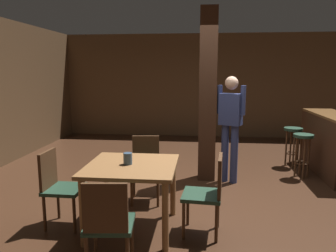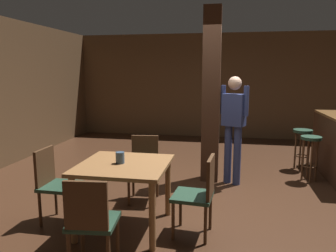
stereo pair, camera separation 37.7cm
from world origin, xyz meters
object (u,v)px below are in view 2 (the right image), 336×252
chair_west (54,181)px  chair_east (200,192)px  bar_stool_near (311,148)px  bar_stool_mid (302,140)px  napkin_cup (120,158)px  standing_person (234,122)px  dining_table (124,174)px  chair_south (91,219)px  chair_north (144,165)px

chair_west → chair_east: 1.73m
bar_stool_near → bar_stool_mid: bearing=89.2°
napkin_cup → bar_stool_near: napkin_cup is taller
standing_person → bar_stool_near: standing_person is taller
dining_table → chair_south: (-0.02, -0.88, -0.14)m
chair_south → napkin_cup: (-0.02, 0.87, 0.33)m
napkin_cup → bar_stool_near: size_ratio=0.17×
chair_south → bar_stool_near: size_ratio=1.19×
standing_person → bar_stool_mid: bearing=39.4°
dining_table → bar_stool_near: bearing=40.7°
chair_west → bar_stool_mid: 4.38m
dining_table → chair_south: chair_south is taller
chair_north → standing_person: 1.60m
chair_south → chair_north: 1.75m
dining_table → standing_person: (1.23, 1.77, 0.35)m
chair_north → dining_table: bearing=-90.1°
dining_table → chair_west: chair_west is taller
chair_east → bar_stool_near: 2.71m
bar_stool_near → bar_stool_mid: (0.01, 0.67, 0.00)m
dining_table → napkin_cup: napkin_cup is taller
chair_east → standing_person: bearing=78.5°
chair_east → napkin_cup: bearing=178.2°
chair_south → bar_stool_mid: bearing=55.7°
dining_table → bar_stool_mid: size_ratio=1.33×
chair_south → napkin_cup: napkin_cup is taller
chair_east → napkin_cup: 0.96m
chair_east → bar_stool_near: bearing=53.2°
dining_table → chair_west: 0.88m
chair_east → standing_person: 1.91m
chair_west → bar_stool_near: bearing=32.6°
chair_south → bar_stool_mid: (2.51, 3.69, 0.05)m
bar_stool_mid → napkin_cup: bearing=-132.0°
dining_table → napkin_cup: 0.19m
bar_stool_near → bar_stool_mid: size_ratio=1.01×
bar_stool_near → chair_west: bearing=-147.4°
napkin_cup → chair_east: bearing=-1.8°
chair_south → chair_west: bearing=134.0°
dining_table → chair_west: bearing=-179.7°
chair_south → bar_stool_mid: size_ratio=1.20×
chair_east → standing_person: (0.37, 1.80, 0.50)m
dining_table → napkin_cup: (-0.04, -0.00, 0.19)m
chair_east → bar_stool_near: chair_east is taller
napkin_cup → standing_person: 2.19m
chair_east → bar_stool_near: (1.62, 2.17, 0.05)m
dining_table → chair_east: 0.87m
standing_person → bar_stool_mid: (1.26, 1.04, -0.45)m
chair_north → bar_stool_near: bearing=27.0°
chair_south → bar_stool_mid: chair_south is taller
dining_table → bar_stool_mid: 3.75m
chair_west → chair_south: bearing=-46.0°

